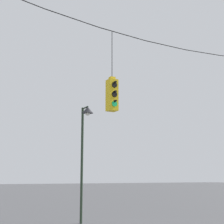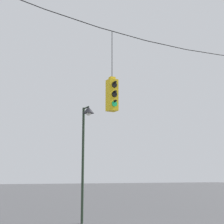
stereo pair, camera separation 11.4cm
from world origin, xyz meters
name	(u,v)px [view 2 (the right image)]	position (x,y,z in m)	size (l,w,h in m)	color
span_wire	(166,40)	(0.00, -0.09, 7.50)	(14.07, 0.03, 0.66)	black
traffic_light_near_left_pole	(112,95)	(-2.47, -0.09, 4.98)	(0.34, 0.58, 2.97)	yellow
street_lamp	(86,133)	(-1.47, 4.39, 4.16)	(0.53, 0.90, 5.45)	#233323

